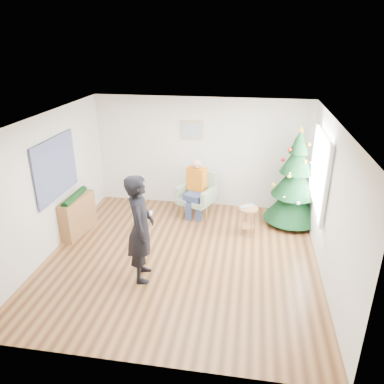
% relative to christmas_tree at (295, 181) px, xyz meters
% --- Properties ---
extents(floor, '(5.00, 5.00, 0.00)m').
position_rel_christmas_tree_xyz_m(floor, '(-2.13, -1.80, -0.99)').
color(floor, brown).
rests_on(floor, ground).
extents(ceiling, '(5.00, 5.00, 0.00)m').
position_rel_christmas_tree_xyz_m(ceiling, '(-2.13, -1.80, 1.61)').
color(ceiling, white).
rests_on(ceiling, wall_back).
extents(wall_back, '(5.00, 0.00, 5.00)m').
position_rel_christmas_tree_xyz_m(wall_back, '(-2.13, 0.70, 0.31)').
color(wall_back, silver).
rests_on(wall_back, floor).
extents(wall_front, '(5.00, 0.00, 5.00)m').
position_rel_christmas_tree_xyz_m(wall_front, '(-2.13, -4.30, 0.31)').
color(wall_front, silver).
rests_on(wall_front, floor).
extents(wall_left, '(0.00, 5.00, 5.00)m').
position_rel_christmas_tree_xyz_m(wall_left, '(-4.63, -1.80, 0.31)').
color(wall_left, silver).
rests_on(wall_left, floor).
extents(wall_right, '(0.00, 5.00, 5.00)m').
position_rel_christmas_tree_xyz_m(wall_right, '(0.37, -1.80, 0.31)').
color(wall_right, silver).
rests_on(wall_right, floor).
extents(window_panel, '(0.04, 1.30, 1.40)m').
position_rel_christmas_tree_xyz_m(window_panel, '(0.34, -0.80, 0.51)').
color(window_panel, white).
rests_on(window_panel, wall_right).
extents(curtains, '(0.05, 1.75, 1.50)m').
position_rel_christmas_tree_xyz_m(curtains, '(0.31, -0.80, 0.51)').
color(curtains, white).
rests_on(curtains, wall_right).
extents(christmas_tree, '(1.22, 1.22, 2.20)m').
position_rel_christmas_tree_xyz_m(christmas_tree, '(0.00, 0.00, 0.00)').
color(christmas_tree, '#3F2816').
rests_on(christmas_tree, floor).
extents(stool, '(0.41, 0.41, 0.61)m').
position_rel_christmas_tree_xyz_m(stool, '(-0.96, -0.67, -0.68)').
color(stool, brown).
rests_on(stool, floor).
extents(laptop, '(0.39, 0.38, 0.03)m').
position_rel_christmas_tree_xyz_m(laptop, '(-0.96, -0.67, -0.37)').
color(laptop, silver).
rests_on(laptop, stool).
extents(armchair, '(0.93, 0.91, 1.01)m').
position_rel_christmas_tree_xyz_m(armchair, '(-2.13, 0.13, -0.62)').
color(armchair, gray).
rests_on(armchair, floor).
extents(seated_person, '(0.54, 0.69, 1.32)m').
position_rel_christmas_tree_xyz_m(seated_person, '(-2.15, 0.08, -0.31)').
color(seated_person, navy).
rests_on(seated_person, armchair).
extents(standing_man, '(0.58, 0.76, 1.87)m').
position_rel_christmas_tree_xyz_m(standing_man, '(-2.68, -2.48, -0.05)').
color(standing_man, black).
rests_on(standing_man, floor).
extents(game_controller, '(0.06, 0.13, 0.04)m').
position_rel_christmas_tree_xyz_m(game_controller, '(-2.48, -2.51, 0.26)').
color(game_controller, white).
rests_on(game_controller, standing_man).
extents(console, '(0.43, 1.03, 0.80)m').
position_rel_christmas_tree_xyz_m(console, '(-4.46, -1.18, -0.59)').
color(console, brown).
rests_on(console, floor).
extents(garland, '(0.14, 0.90, 0.14)m').
position_rel_christmas_tree_xyz_m(garland, '(-4.46, -1.18, -0.17)').
color(garland, black).
rests_on(garland, console).
extents(tapestry, '(0.03, 1.50, 1.15)m').
position_rel_christmas_tree_xyz_m(tapestry, '(-4.59, -1.50, 0.56)').
color(tapestry, black).
rests_on(tapestry, wall_left).
extents(framed_picture, '(0.52, 0.05, 0.42)m').
position_rel_christmas_tree_xyz_m(framed_picture, '(-2.33, 0.67, 0.86)').
color(framed_picture, tan).
rests_on(framed_picture, wall_back).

